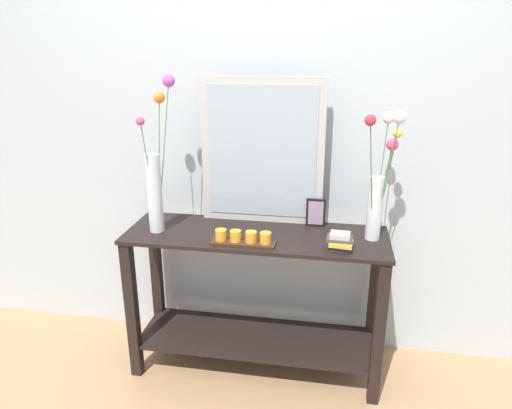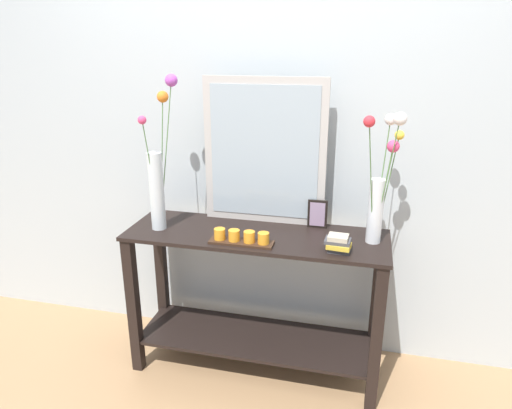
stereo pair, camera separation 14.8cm
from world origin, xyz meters
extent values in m
cube|color=#A87F56|center=(0.00, 0.00, -0.01)|extent=(7.00, 6.00, 0.02)
cube|color=#B2BCC1|center=(0.00, 0.34, 1.35)|extent=(6.40, 0.08, 2.70)
cube|color=black|center=(0.00, 0.00, 0.80)|extent=(1.35, 0.44, 0.02)
cube|color=black|center=(0.00, 0.00, 0.18)|extent=(1.29, 0.40, 0.02)
cube|color=black|center=(-0.64, -0.18, 0.40)|extent=(0.06, 0.06, 0.79)
cube|color=black|center=(0.64, -0.18, 0.40)|extent=(0.06, 0.06, 0.79)
cube|color=black|center=(-0.64, 0.18, 0.40)|extent=(0.06, 0.06, 0.79)
cube|color=black|center=(0.64, 0.18, 0.40)|extent=(0.06, 0.06, 0.79)
cube|color=#B7B2AD|center=(0.00, 0.19, 1.20)|extent=(0.66, 0.03, 0.78)
cube|color=#9EADB7|center=(0.00, 0.18, 1.20)|extent=(0.58, 0.00, 0.70)
cylinder|color=silver|center=(-0.52, -0.05, 1.02)|extent=(0.08, 0.08, 0.41)
cylinder|color=#4C753D|center=(-0.52, -0.08, 1.12)|extent=(0.03, 0.07, 0.56)
sphere|color=#EA4275|center=(-0.54, -0.11, 1.40)|extent=(0.04, 0.04, 0.04)
cylinder|color=#4C753D|center=(-0.51, 0.01, 1.16)|extent=(0.01, 0.10, 0.66)
sphere|color=orange|center=(-0.50, 0.06, 1.49)|extent=(0.06, 0.06, 0.06)
cylinder|color=#4C753D|center=(-0.47, -0.01, 1.20)|extent=(0.08, 0.07, 0.74)
sphere|color=#B24CB7|center=(-0.43, 0.03, 1.57)|extent=(0.06, 0.06, 0.06)
cylinder|color=silver|center=(0.59, 0.03, 0.98)|extent=(0.07, 0.07, 0.32)
cylinder|color=#4C753D|center=(0.56, -0.02, 1.13)|extent=(0.07, 0.12, 0.59)
sphere|color=red|center=(0.52, -0.08, 1.42)|extent=(0.05, 0.05, 0.05)
cylinder|color=#4C753D|center=(0.62, 0.00, 1.13)|extent=(0.07, 0.06, 0.60)
sphere|color=silver|center=(0.66, -0.03, 1.43)|extent=(0.06, 0.06, 0.06)
cylinder|color=#4C753D|center=(0.60, 0.06, 1.12)|extent=(0.04, 0.07, 0.58)
sphere|color=silver|center=(0.62, 0.10, 1.41)|extent=(0.06, 0.06, 0.06)
cylinder|color=#4C753D|center=(0.62, 0.03, 1.07)|extent=(0.05, 0.02, 0.47)
sphere|color=#EA4275|center=(0.64, 0.02, 1.30)|extent=(0.06, 0.06, 0.06)
cylinder|color=#4C753D|center=(0.63, 0.07, 1.09)|extent=(0.07, 0.05, 0.51)
sphere|color=yellow|center=(0.67, 0.09, 1.34)|extent=(0.05, 0.05, 0.05)
cube|color=#382316|center=(-0.04, -0.14, 0.82)|extent=(0.32, 0.09, 0.01)
cylinder|color=orange|center=(-0.15, -0.14, 0.85)|extent=(0.06, 0.06, 0.05)
cylinder|color=orange|center=(-0.08, -0.14, 0.85)|extent=(0.06, 0.06, 0.05)
cylinder|color=orange|center=(0.00, -0.14, 0.85)|extent=(0.06, 0.06, 0.05)
cylinder|color=orange|center=(0.07, -0.14, 0.85)|extent=(0.06, 0.06, 0.05)
cube|color=black|center=(0.30, 0.16, 0.89)|extent=(0.10, 0.01, 0.15)
cube|color=gray|center=(0.30, 0.15, 0.89)|extent=(0.08, 0.00, 0.13)
cube|color=#424247|center=(0.43, -0.12, 0.83)|extent=(0.11, 0.08, 0.02)
cube|color=gold|center=(0.43, -0.13, 0.85)|extent=(0.12, 0.09, 0.02)
cube|color=#424247|center=(0.42, -0.12, 0.87)|extent=(0.12, 0.09, 0.02)
cube|color=#B2A893|center=(0.43, -0.12, 0.89)|extent=(0.10, 0.08, 0.02)
camera|label=1|loc=(0.38, -2.19, 1.75)|focal=32.63mm
camera|label=2|loc=(0.52, -2.16, 1.75)|focal=32.63mm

